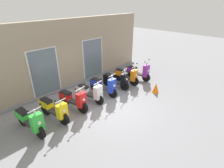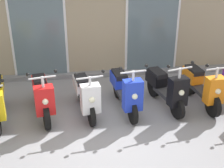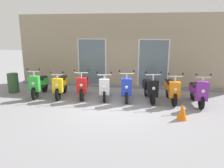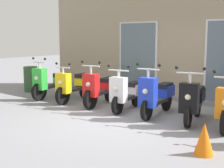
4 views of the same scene
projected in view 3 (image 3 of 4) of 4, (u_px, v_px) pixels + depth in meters
name	position (u px, v px, depth m)	size (l,w,h in m)	color
ground_plane	(111.00, 105.00, 8.24)	(40.00, 40.00, 0.00)	gray
storefront_facade	(123.00, 52.00, 10.64)	(10.32, 0.50, 3.44)	gray
scooter_green	(39.00, 85.00, 9.36)	(0.57, 1.64, 1.26)	black
scooter_yellow	(61.00, 85.00, 9.25)	(0.58, 1.60, 1.15)	black
scooter_red	(83.00, 86.00, 9.16)	(0.65, 1.58, 1.24)	black
scooter_white	(105.00, 87.00, 8.98)	(0.64, 1.51, 1.19)	black
scooter_blue	(126.00, 87.00, 8.84)	(0.61, 1.63, 1.28)	black
scooter_black	(150.00, 88.00, 8.70)	(0.75, 1.50, 1.26)	black
scooter_orange	(172.00, 90.00, 8.55)	(0.61, 1.56, 1.23)	black
scooter_purple	(198.00, 92.00, 8.23)	(0.54, 1.55, 1.26)	black
traffic_cone	(182.00, 112.00, 6.90)	(0.32, 0.32, 0.52)	orange
trash_bin	(13.00, 83.00, 9.89)	(0.46, 0.46, 0.85)	#2D4C2D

